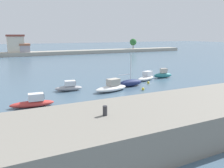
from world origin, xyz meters
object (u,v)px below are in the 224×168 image
Objects in this scene: moored_boat_5 at (163,75)px; mooring_buoy_0 at (143,89)px; moored_boat_2 at (112,87)px; moored_boat_4 at (146,77)px; mooring_bollard at (105,111)px; moored_boat_3 at (130,83)px; moored_boat_1 at (69,87)px; mooring_buoy_1 at (148,83)px; moored_boat_0 at (33,102)px.

mooring_buoy_0 is at bearing -132.28° from moored_boat_5.
moored_boat_4 is (9.21, 4.50, -0.00)m from moored_boat_2.
mooring_bollard is 21.62m from moored_boat_3.
moored_boat_3 is at bearing 9.97° from moored_boat_2.
moored_boat_1 is at bearing 164.87° from moored_boat_4.
moored_boat_2 is at bearing -166.51° from mooring_buoy_1.
moored_boat_2 reaches higher than moored_boat_0.
moored_boat_3 is 10.15m from moored_boat_5.
moored_boat_3 is (9.55, -1.49, 0.03)m from moored_boat_1.
moored_boat_4 is 10.90× the size of mooring_buoy_0.
mooring_buoy_0 is at bearing 47.91° from mooring_bollard.
moored_boat_5 reaches higher than moored_boat_0.
moored_boat_4 is at bearing 15.17° from moored_boat_2.
moored_boat_1 is at bearing 154.51° from mooring_buoy_0.
mooring_bollard is at bearing -132.09° from mooring_buoy_0.
moored_boat_2 is 4.69m from mooring_buoy_0.
moored_boat_2 reaches higher than moored_boat_4.
moored_boat_4 is at bearing 15.04° from moored_boat_1.
moored_boat_5 is (4.37, 0.77, 0.03)m from moored_boat_4.
moored_boat_1 is at bearing 139.78° from moored_boat_2.
mooring_buoy_1 is (7.82, 1.88, -0.39)m from moored_boat_2.
mooring_bollard is 0.17× the size of moored_boat_1.
mooring_bollard is 1.64× the size of mooring_buoy_0.
moored_boat_2 is 1.07× the size of moored_boat_3.
moored_boat_1 is 13.31m from mooring_buoy_1.
moored_boat_4 is at bearing -159.17° from moored_boat_5.
moored_boat_4 is (20.57, 7.21, 0.06)m from moored_boat_0.
mooring_bollard is 30.61m from moored_boat_5.
mooring_buoy_1 is at bearing 4.33° from moored_boat_1.
moored_boat_5 is at bearing 16.04° from moored_boat_1.
moored_boat_5 is at bearing 36.83° from mooring_buoy_0.
mooring_bollard reaches higher than moored_boat_5.
moored_boat_3 reaches higher than moored_boat_1.
mooring_bollard reaches higher than moored_boat_1.
moored_boat_1 is 0.80× the size of moored_boat_3.
mooring_buoy_1 is (3.43, 3.50, -0.00)m from mooring_buoy_0.
moored_boat_2 is (8.46, 15.85, -2.40)m from mooring_bollard.
moored_boat_1 is 10.88m from mooring_buoy_0.
moored_boat_4 is at bearing 51.74° from mooring_buoy_0.
moored_boat_4 is at bearing 24.50° from moored_boat_0.
moored_boat_5 is at bearing -10.80° from moored_boat_4.
moored_boat_1 is at bearing 167.71° from moored_boat_3.
moored_boat_5 reaches higher than moored_boat_2.
mooring_buoy_0 is 4.90m from mooring_buoy_1.
moored_boat_0 is at bearing -166.52° from mooring_buoy_1.
moored_boat_3 is at bearing 54.14° from mooring_bollard.
mooring_buoy_0 is (9.82, -4.68, -0.33)m from moored_boat_1.
moored_boat_3 is 1.36× the size of moored_boat_5.
moored_boat_2 reaches higher than moored_boat_1.
moored_boat_0 is 1.20× the size of moored_boat_1.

